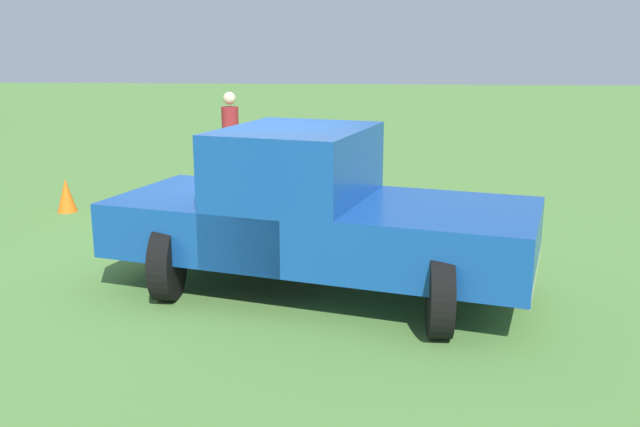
% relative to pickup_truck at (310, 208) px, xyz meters
% --- Properties ---
extents(ground_plane, '(80.00, 80.00, 0.00)m').
position_rel_pickup_truck_xyz_m(ground_plane, '(0.77, 0.74, -0.95)').
color(ground_plane, '#54843D').
extents(pickup_truck, '(3.06, 4.92, 1.83)m').
position_rel_pickup_truck_xyz_m(pickup_truck, '(0.00, 0.00, 0.00)').
color(pickup_truck, black).
rests_on(pickup_truck, ground_plane).
extents(person_bystander, '(0.34, 0.32, 1.82)m').
position_rel_pickup_truck_xyz_m(person_bystander, '(5.67, 2.06, 0.09)').
color(person_bystander, '#7A6B51').
rests_on(person_bystander, ground_plane).
extents(traffic_cone, '(0.32, 0.32, 0.55)m').
position_rel_pickup_truck_xyz_m(traffic_cone, '(3.44, 4.36, -0.67)').
color(traffic_cone, orange).
rests_on(traffic_cone, ground_plane).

